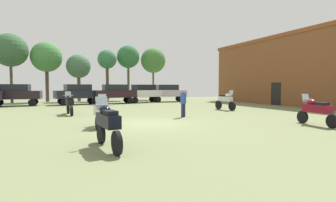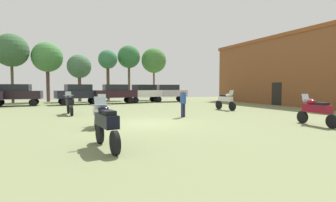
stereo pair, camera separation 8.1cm
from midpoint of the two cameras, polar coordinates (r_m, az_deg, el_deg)
ground_plane at (r=12.33m, az=-4.03°, el=-5.11°), size 44.00×52.00×0.02m
brick_building at (r=27.75m, az=29.62°, el=6.11°), size 6.12×22.01×6.75m
motorcycle_2 at (r=13.39m, az=30.54°, el=-1.79°), size 0.64×2.24×1.44m
motorcycle_3 at (r=17.22m, az=-21.14°, el=-0.48°), size 0.62×2.26×1.47m
motorcycle_5 at (r=7.48m, az=-13.46°, el=-4.94°), size 0.62×2.22×1.48m
motorcycle_7 at (r=19.78m, az=12.97°, el=0.15°), size 0.62×2.17×1.50m
motorcycle_8 at (r=11.64m, az=-14.90°, el=-2.17°), size 0.80×2.02×1.44m
car_1 at (r=26.86m, az=-19.44°, el=1.78°), size 4.57×2.61×2.00m
car_2 at (r=28.63m, az=-5.26°, el=2.03°), size 4.57×2.62×2.00m
car_3 at (r=27.25m, az=-11.67°, el=1.91°), size 4.40×2.07×2.00m
car_4 at (r=29.85m, az=0.11°, el=2.09°), size 4.56×2.59×2.00m
car_5 at (r=27.30m, az=-30.94°, el=1.52°), size 4.41×2.08×2.00m
person_1 at (r=14.74m, az=3.58°, el=0.06°), size 0.44×0.44×1.65m
tree_1 at (r=32.96m, az=-25.48°, el=8.85°), size 3.46×3.46×6.94m
tree_4 at (r=32.98m, az=-13.34°, el=8.90°), size 2.36×2.36×6.38m
tree_5 at (r=32.82m, az=-31.76°, el=9.64°), size 3.57×3.57×7.51m
tree_6 at (r=32.41m, az=-19.29°, el=7.29°), size 2.83×2.83×5.62m
tree_7 at (r=35.33m, az=-3.14°, el=9.06°), size 3.41×3.41×7.07m
tree_9 at (r=34.12m, az=-8.74°, el=9.71°), size 2.95×2.95×7.16m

